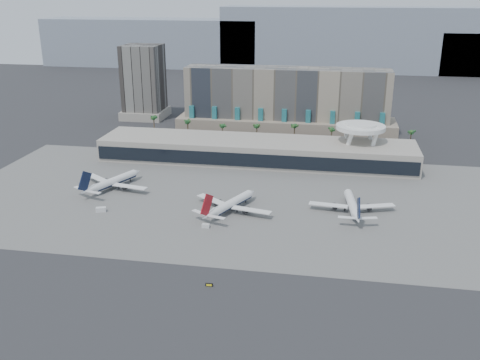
% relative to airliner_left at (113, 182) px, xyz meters
% --- Properties ---
extents(ground, '(900.00, 900.00, 0.00)m').
position_rel_airliner_left_xyz_m(ground, '(60.68, -56.30, -3.41)').
color(ground, '#232326').
rests_on(ground, ground).
extents(apron_pad, '(260.00, 130.00, 0.06)m').
position_rel_airliner_left_xyz_m(apron_pad, '(60.68, -1.30, -3.38)').
color(apron_pad, '#5B5B59').
rests_on(apron_pad, ground).
extents(mountain_ridge, '(680.00, 60.00, 70.00)m').
position_rel_airliner_left_xyz_m(mountain_ridge, '(88.55, 413.70, 26.48)').
color(mountain_ridge, gray).
rests_on(mountain_ridge, ground).
extents(hotel, '(140.00, 30.00, 42.00)m').
position_rel_airliner_left_xyz_m(hotel, '(70.68, 118.12, 13.40)').
color(hotel, gray).
rests_on(hotel, ground).
extents(office_tower, '(30.00, 30.00, 52.00)m').
position_rel_airliner_left_xyz_m(office_tower, '(-34.32, 143.70, 19.53)').
color(office_tower, black).
rests_on(office_tower, ground).
extents(terminal, '(170.00, 32.50, 14.50)m').
position_rel_airliner_left_xyz_m(terminal, '(60.68, 53.54, 3.10)').
color(terminal, '#A39B8F').
rests_on(terminal, ground).
extents(saucer_structure, '(26.00, 26.00, 21.89)m').
position_rel_airliner_left_xyz_m(saucer_structure, '(115.68, 59.70, 15.04)').
color(saucer_structure, white).
rests_on(saucer_structure, ground).
extents(palm_row, '(157.80, 2.80, 13.10)m').
position_rel_airliner_left_xyz_m(palm_row, '(67.68, 88.70, 7.08)').
color(palm_row, brown).
rests_on(palm_row, ground).
extents(airliner_left, '(35.79, 36.89, 13.53)m').
position_rel_airliner_left_xyz_m(airliner_left, '(0.00, 0.00, 0.00)').
color(airliner_left, white).
rests_on(airliner_left, ground).
extents(airliner_centre, '(35.06, 36.09, 13.36)m').
position_rel_airliner_left_xyz_m(airliner_centre, '(60.12, -17.49, -0.04)').
color(airliner_centre, white).
rests_on(airliner_centre, ground).
extents(airliner_right, '(36.37, 37.62, 13.00)m').
position_rel_airliner_left_xyz_m(airliner_right, '(110.99, -9.08, -0.13)').
color(airliner_right, white).
rests_on(airliner_right, ground).
extents(service_vehicle_a, '(4.60, 3.28, 2.04)m').
position_rel_airliner_left_xyz_m(service_vehicle_a, '(6.04, -27.50, -2.39)').
color(service_vehicle_a, silver).
rests_on(service_vehicle_a, ground).
extents(service_vehicle_b, '(3.05, 1.79, 1.55)m').
position_rel_airliner_left_xyz_m(service_vehicle_b, '(53.57, -35.26, -2.64)').
color(service_vehicle_b, silver).
rests_on(service_vehicle_b, ground).
extents(taxiway_sign, '(2.41, 0.51, 1.09)m').
position_rel_airliner_left_xyz_m(taxiway_sign, '(64.94, -78.26, -2.87)').
color(taxiway_sign, black).
rests_on(taxiway_sign, ground).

